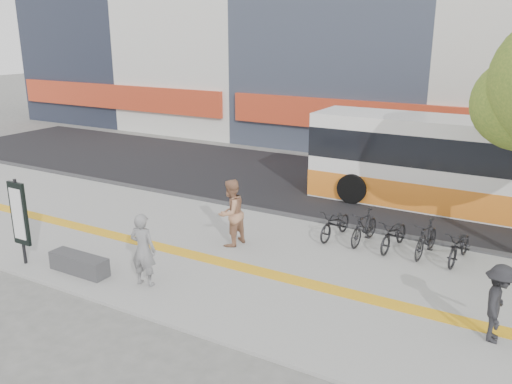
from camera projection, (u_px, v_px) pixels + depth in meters
The scene contains 12 objects.
ground at pixel (197, 280), 12.60m from camera, with size 120.00×120.00×0.00m, color #5F5E5A.
sidewalk at pixel (230, 256), 13.83m from camera, with size 40.00×7.00×0.08m, color gray.
tactile_strip at pixel (220, 262), 13.40m from camera, with size 40.00×0.45×0.01m, color gold.
street at pixel (336, 187), 20.06m from camera, with size 40.00×8.00×0.06m, color black.
curb at pixel (290, 216), 16.73m from camera, with size 40.00×0.25×0.14m, color #38383B.
bench at pixel (79, 264), 12.75m from camera, with size 1.60×0.45×0.45m, color #38383B.
signboard at pixel (19, 215), 12.95m from camera, with size 0.55×0.10×2.20m.
bus at pixel (482, 170), 16.82m from camera, with size 11.06×2.62×2.95m.
bicycle_row at pixel (394, 234), 14.06m from camera, with size 4.07×1.67×0.94m.
seated_woman at pixel (143, 250), 11.96m from camera, with size 0.63×0.41×1.73m, color black.
pedestrian_tan at pixel (231, 213), 14.22m from camera, with size 0.89×0.70×1.84m, color #A97758.
pedestrian_dark at pixel (498, 304), 9.78m from camera, with size 0.99×0.57×1.53m, color black.
Camera 1 is at (6.92, -9.22, 5.67)m, focal length 37.11 mm.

